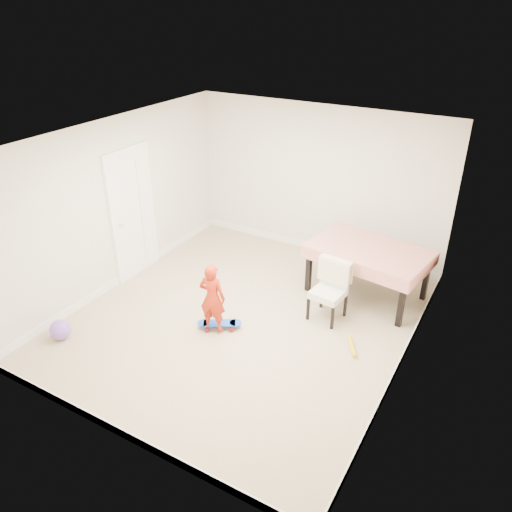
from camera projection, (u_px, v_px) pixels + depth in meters
The scene contains 17 objects.
ground at pixel (243, 318), 7.19m from camera, with size 5.00×5.00×0.00m, color tan.
ceiling at pixel (240, 141), 5.98m from camera, with size 4.50×5.00×0.04m, color white.
wall_back at pixel (317, 182), 8.48m from camera, with size 4.50×0.04×2.60m, color beige.
wall_front at pixel (105, 337), 4.68m from camera, with size 4.50×0.04×2.60m, color beige.
wall_left at pixel (116, 205), 7.56m from camera, with size 0.04×5.00×2.60m, color beige.
wall_right at pixel (411, 280), 5.60m from camera, with size 0.04×5.00×2.60m, color beige.
door at pixel (132, 215), 7.91m from camera, with size 0.10×0.94×2.11m, color white.
baseboard_back at pixel (314, 247), 9.07m from camera, with size 4.50×0.02×0.12m, color white.
baseboard_front at pixel (121, 432), 5.25m from camera, with size 4.50×0.02×0.12m, color white.
baseboard_left at pixel (126, 276), 8.14m from camera, with size 0.02×5.00×0.12m, color white.
baseboard_right at pixel (398, 366), 6.18m from camera, with size 0.02×5.00×0.12m, color white.
dining_table at pixel (367, 272), 7.56m from camera, with size 1.71×1.08×0.81m, color #C10B0A, non-canonical shape.
dining_chair at pixel (328, 291), 7.00m from camera, with size 0.48×0.56×0.88m, color white, non-canonical shape.
skateboard at pixel (220, 325), 6.96m from camera, with size 0.61×0.22×0.09m, color blue, non-canonical shape.
child at pixel (212, 300), 6.69m from camera, with size 0.37×0.24×1.01m, color #B62812.
balloon at pixel (60, 330), 6.71m from camera, with size 0.28×0.28×0.28m, color #7E54CA.
foam_toy at pixel (352, 347), 6.56m from camera, with size 0.06×0.06×0.40m, color gold.
Camera 1 is at (3.11, -5.05, 4.17)m, focal length 35.00 mm.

